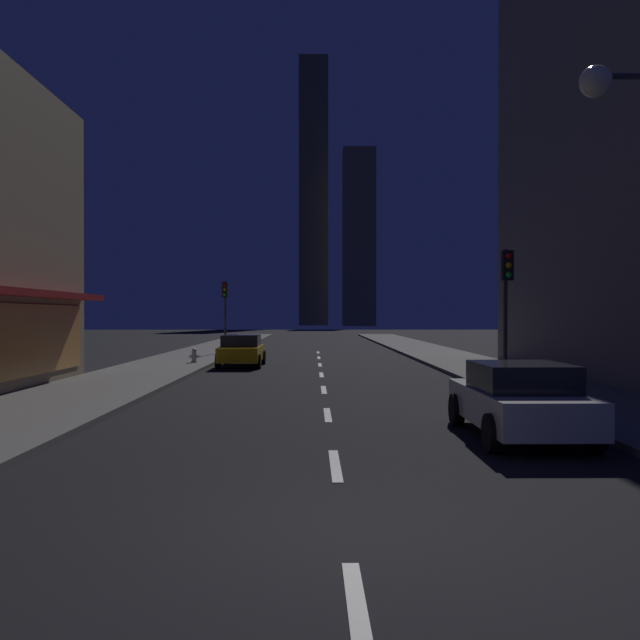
{
  "coord_description": "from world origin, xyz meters",
  "views": [
    {
      "loc": [
        -0.36,
        -7.11,
        2.36
      ],
      "look_at": [
        0.0,
        23.73,
        2.13
      ],
      "focal_mm": 37.03,
      "sensor_mm": 36.0,
      "label": 1
    }
  ],
  "objects_px": {
    "car_parked_near": "(519,400)",
    "fire_hydrant_far_left": "(194,356)",
    "car_parked_far": "(242,350)",
    "traffic_light_far_left": "(225,301)",
    "street_lamp_right": "(640,161)",
    "traffic_light_near_right": "(507,288)"
  },
  "relations": [
    {
      "from": "car_parked_far",
      "to": "traffic_light_near_right",
      "type": "relative_size",
      "value": 1.01
    },
    {
      "from": "car_parked_near",
      "to": "traffic_light_near_right",
      "type": "bearing_deg",
      "value": 75.25
    },
    {
      "from": "traffic_light_far_left",
      "to": "street_lamp_right",
      "type": "xyz_separation_m",
      "value": [
        10.88,
        -27.26,
        1.87
      ]
    },
    {
      "from": "car_parked_far",
      "to": "traffic_light_far_left",
      "type": "relative_size",
      "value": 1.01
    },
    {
      "from": "traffic_light_far_left",
      "to": "street_lamp_right",
      "type": "height_order",
      "value": "street_lamp_right"
    },
    {
      "from": "car_parked_near",
      "to": "traffic_light_far_left",
      "type": "relative_size",
      "value": 1.01
    },
    {
      "from": "traffic_light_far_left",
      "to": "street_lamp_right",
      "type": "relative_size",
      "value": 0.64
    },
    {
      "from": "car_parked_near",
      "to": "fire_hydrant_far_left",
      "type": "distance_m",
      "value": 20.64
    },
    {
      "from": "car_parked_far",
      "to": "street_lamp_right",
      "type": "distance_m",
      "value": 21.2
    },
    {
      "from": "car_parked_near",
      "to": "traffic_light_near_right",
      "type": "height_order",
      "value": "traffic_light_near_right"
    },
    {
      "from": "street_lamp_right",
      "to": "traffic_light_far_left",
      "type": "bearing_deg",
      "value": 111.76
    },
    {
      "from": "car_parked_far",
      "to": "street_lamp_right",
      "type": "bearing_deg",
      "value": -64.36
    },
    {
      "from": "car_parked_near",
      "to": "fire_hydrant_far_left",
      "type": "relative_size",
      "value": 6.48
    },
    {
      "from": "fire_hydrant_far_left",
      "to": "traffic_light_near_right",
      "type": "distance_m",
      "value": 16.15
    },
    {
      "from": "car_parked_far",
      "to": "fire_hydrant_far_left",
      "type": "xyz_separation_m",
      "value": [
        -2.3,
        0.68,
        -0.29
      ]
    },
    {
      "from": "fire_hydrant_far_left",
      "to": "traffic_light_far_left",
      "type": "distance_m",
      "value": 8.35
    },
    {
      "from": "traffic_light_near_right",
      "to": "street_lamp_right",
      "type": "bearing_deg",
      "value": -90.83
    },
    {
      "from": "traffic_light_near_right",
      "to": "street_lamp_right",
      "type": "relative_size",
      "value": 0.64
    },
    {
      "from": "car_parked_far",
      "to": "fire_hydrant_far_left",
      "type": "distance_m",
      "value": 2.42
    },
    {
      "from": "traffic_light_near_right",
      "to": "car_parked_far",
      "type": "bearing_deg",
      "value": 131.11
    },
    {
      "from": "car_parked_near",
      "to": "traffic_light_far_left",
      "type": "bearing_deg",
      "value": 109.16
    },
    {
      "from": "fire_hydrant_far_left",
      "to": "car_parked_near",
      "type": "bearing_deg",
      "value": -62.59
    }
  ]
}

